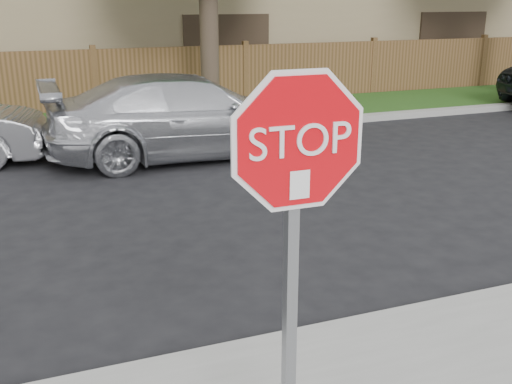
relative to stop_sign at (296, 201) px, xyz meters
name	(u,v)px	position (x,y,z in m)	size (l,w,h in m)	color
ground	(257,346)	(0.35, 1.48, -1.83)	(90.00, 90.00, 0.00)	black
far_curb	(116,137)	(0.35, 9.63, -1.75)	(70.00, 0.30, 0.15)	gray
grass_strip	(106,123)	(0.35, 11.28, -1.77)	(70.00, 3.00, 0.12)	#1E4714
fence	(95,82)	(0.35, 12.88, -1.03)	(70.00, 0.12, 1.60)	#4D351B
stop_sign	(296,201)	(0.00, 0.00, 0.00)	(1.01, 0.13, 2.55)	gray
sedan_right	(190,116)	(1.49, 7.90, -1.08)	(2.11, 5.19, 1.51)	silver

